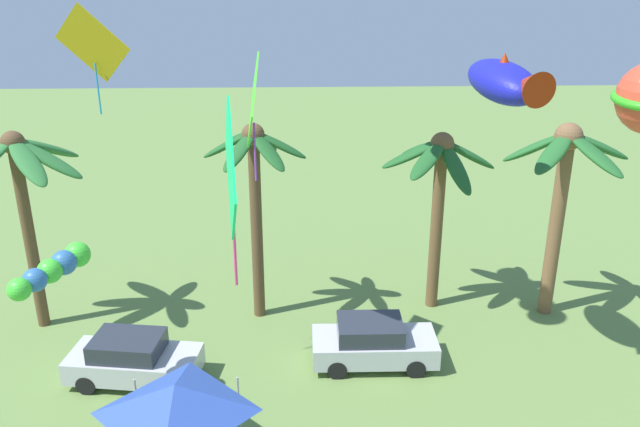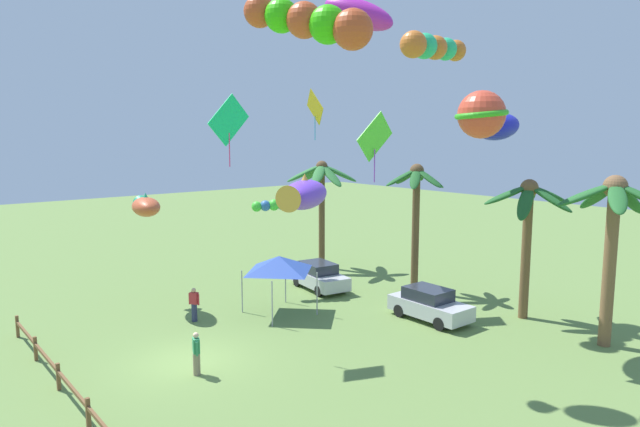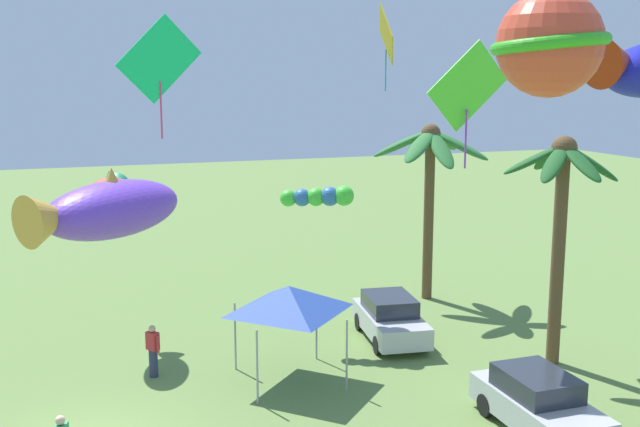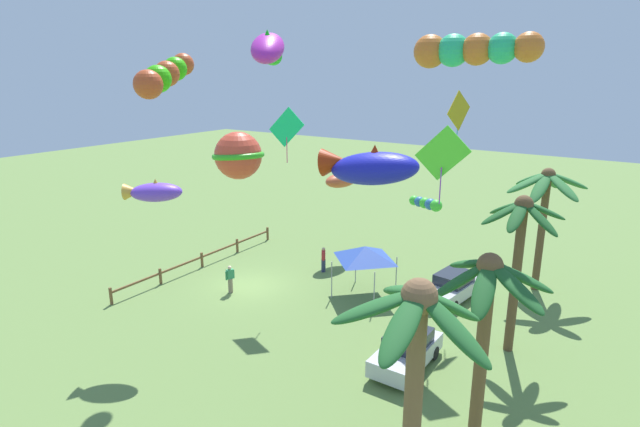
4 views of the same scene
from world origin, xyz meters
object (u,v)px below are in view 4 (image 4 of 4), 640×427
object	(u,v)px
spectator_1	(323,259)
parked_car_1	(407,350)
kite_ball_5	(238,156)
kite_fish_1	(369,167)
kite_fish_7	(153,192)
kite_diamond_3	(459,111)
kite_tube_8	(471,50)
kite_fish_4	(343,180)
parked_car_0	(452,286)
palm_tree_0	(521,236)
palm_tree_1	(488,299)
palm_tree_2	(416,344)
kite_diamond_0	(287,128)
festival_tent	(365,253)
spectator_0	(230,279)
kite_fish_6	(268,49)
kite_diamond_10	(442,155)
kite_tube_9	(164,75)
palm_tree_3	(546,194)
kite_tube_2	(426,203)

from	to	relation	value
spectator_1	parked_car_1	bearing A→B (deg)	51.98
kite_ball_5	parked_car_1	bearing A→B (deg)	142.46
kite_fish_1	kite_fish_7	size ratio (longest dim) A/B	1.35
kite_diamond_3	parked_car_1	bearing A→B (deg)	7.91
spectator_1	kite_tube_8	bearing A→B (deg)	61.34
kite_fish_4	kite_tube_8	bearing A→B (deg)	50.25
parked_car_0	parked_car_1	size ratio (longest dim) A/B	1.05
kite_fish_4	palm_tree_0	bearing A→B (deg)	62.92
kite_diamond_3	kite_fish_1	bearing A→B (deg)	4.18
palm_tree_1	palm_tree_2	size ratio (longest dim) A/B	0.94
kite_diamond_0	kite_ball_5	world-z (taller)	kite_diamond_0
festival_tent	kite_fish_7	bearing A→B (deg)	-31.07
spectator_0	spectator_1	world-z (taller)	same
palm_tree_0	kite_tube_8	world-z (taller)	kite_tube_8
spectator_1	palm_tree_0	bearing A→B (deg)	75.85
palm_tree_2	parked_car_1	world-z (taller)	palm_tree_2
kite_diamond_0	kite_ball_5	distance (m)	9.67
kite_fish_6	kite_diamond_10	distance (m)	8.57
kite_fish_7	kite_fish_4	bearing A→B (deg)	175.84
kite_ball_5	kite_fish_7	xyz separation A→B (m)	(-1.35, -6.36, -2.33)
festival_tent	kite_tube_8	distance (m)	12.59
kite_tube_9	palm_tree_3	bearing A→B (deg)	139.71
parked_car_1	kite_fish_6	distance (m)	13.52
palm_tree_2	kite_diamond_10	size ratio (longest dim) A/B	2.01
parked_car_0	kite_tube_2	distance (m)	4.76
kite_fish_7	kite_tube_8	bearing A→B (deg)	114.13
kite_tube_2	kite_fish_7	size ratio (longest dim) A/B	0.87
kite_diamond_3	kite_fish_4	xyz separation A→B (m)	(-2.91, -8.38, -4.92)
palm_tree_2	parked_car_0	xyz separation A→B (m)	(-14.03, -3.74, -4.50)
kite_fish_1	spectator_1	bearing A→B (deg)	-140.14
palm_tree_1	parked_car_1	distance (m)	6.25
palm_tree_3	kite_fish_7	world-z (taller)	kite_fish_7
palm_tree_1	kite_fish_7	bearing A→B (deg)	-84.46
parked_car_0	kite_fish_1	world-z (taller)	kite_fish_1
kite_diamond_10	kite_diamond_3	bearing A→B (deg)	-169.33
palm_tree_3	spectator_0	distance (m)	17.87
palm_tree_0	kite_diamond_3	xyz separation A→B (m)	(-3.53, -4.23, 4.74)
kite_diamond_0	kite_fish_1	xyz separation A→B (m)	(6.55, 8.37, -0.18)
festival_tent	kite_diamond_10	size ratio (longest dim) A/B	0.82
kite_diamond_3	kite_ball_5	xyz separation A→B (m)	(12.59, -3.05, -0.80)
kite_ball_5	kite_diamond_10	bearing A→B (deg)	156.71
parked_car_0	kite_diamond_3	distance (m)	9.31
palm_tree_1	kite_diamond_0	bearing A→B (deg)	-115.22
kite_tube_2	kite_fish_7	xyz separation A→B (m)	(12.31, -7.57, 2.06)
kite_tube_2	kite_fish_4	size ratio (longest dim) A/B	0.74
palm_tree_3	kite_ball_5	distance (m)	18.34
kite_fish_6	kite_fish_1	bearing A→B (deg)	70.01
palm_tree_3	kite_fish_4	size ratio (longest dim) A/B	2.29
palm_tree_2	kite_tube_9	xyz separation A→B (m)	(-3.28, -12.78, 6.55)
spectator_1	kite_fish_7	bearing A→B (deg)	-9.44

